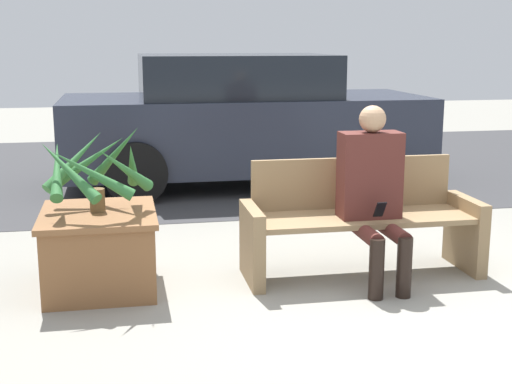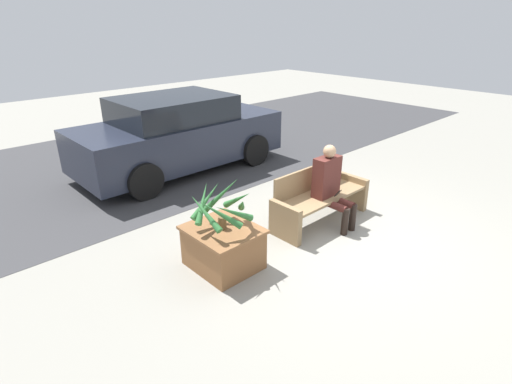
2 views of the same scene
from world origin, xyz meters
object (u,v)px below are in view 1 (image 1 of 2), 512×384
at_px(bench, 360,221).
at_px(planter_box, 100,247).
at_px(potted_plant, 94,167).
at_px(person_seated, 373,187).
at_px(parked_car, 243,121).

bearing_deg(bench, planter_box, 179.46).
relative_size(bench, potted_plant, 2.20).
bearing_deg(planter_box, potted_plant, -173.75).
xyz_separation_m(bench, potted_plant, (-1.92, 0.02, 0.47)).
bearing_deg(planter_box, person_seated, -5.85).
distance_m(bench, planter_box, 1.92).
xyz_separation_m(person_seated, potted_plant, (-1.95, 0.20, 0.18)).
bearing_deg(parked_car, potted_plant, -115.07).
bearing_deg(potted_plant, parked_car, 64.93).
distance_m(potted_plant, parked_car, 3.87).
height_order(bench, parked_car, parked_car).
bearing_deg(planter_box, parked_car, 65.04).
distance_m(bench, parked_car, 3.55).
xyz_separation_m(planter_box, potted_plant, (-0.01, -0.00, 0.58)).
bearing_deg(bench, parked_car, 94.59).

